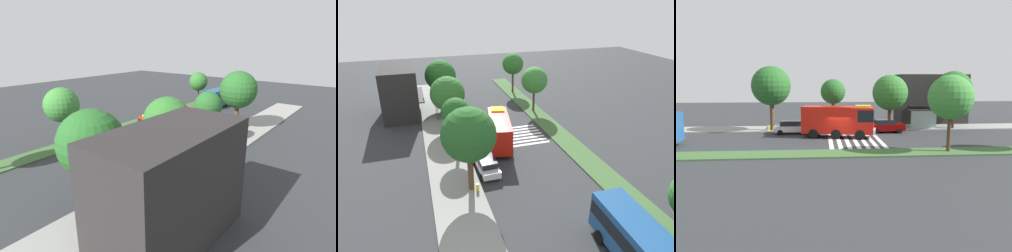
{
  "view_description": "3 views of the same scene",
  "coord_description": "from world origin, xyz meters",
  "views": [
    {
      "loc": [
        26.97,
        22.06,
        12.27
      ],
      "look_at": [
        -0.34,
        0.71,
        1.58
      ],
      "focal_mm": 29.89,
      "sensor_mm": 36.0,
      "label": 1
    },
    {
      "loc": [
        -32.38,
        10.55,
        17.37
      ],
      "look_at": [
        1.49,
        0.07,
        1.78
      ],
      "focal_mm": 32.43,
      "sensor_mm": 36.0,
      "label": 2
    },
    {
      "loc": [
        -2.0,
        -34.63,
        6.65
      ],
      "look_at": [
        0.69,
        0.97,
        1.39
      ],
      "focal_mm": 33.68,
      "sensor_mm": 36.0,
      "label": 3
    }
  ],
  "objects": [
    {
      "name": "parked_car_west",
      "position": [
        -5.41,
        4.34,
        0.85
      ],
      "size": [
        4.82,
        2.18,
        1.63
      ],
      "rotation": [
        0.0,
        0.0,
        0.03
      ],
      "color": "silver",
      "rests_on": "ground_plane"
    },
    {
      "name": "fire_truck",
      "position": [
        0.32,
        1.31,
        2.07
      ],
      "size": [
        8.72,
        4.02,
        3.76
      ],
      "rotation": [
        0.0,
        0.0,
        -0.2
      ],
      "color": "red",
      "rests_on": "ground_plane"
    },
    {
      "name": "sidewalk_tree_east",
      "position": [
        15.83,
        6.54,
        5.33
      ],
      "size": [
        4.91,
        4.91,
        7.66
      ],
      "color": "#513823",
      "rests_on": "sidewalk"
    },
    {
      "name": "sidewalk",
      "position": [
        0.0,
        7.93,
        0.07
      ],
      "size": [
        60.0,
        4.77,
        0.14
      ],
      "primitive_type": "cube",
      "color": "gray",
      "rests_on": "ground_plane"
    },
    {
      "name": "median_tree_west",
      "position": [
        9.71,
        -7.04,
        5.08
      ],
      "size": [
        4.06,
        4.06,
        6.99
      ],
      "color": "#47301E",
      "rests_on": "median_strip"
    },
    {
      "name": "bench_near_shelter",
      "position": [
        7.89,
        6.9,
        0.59
      ],
      "size": [
        1.6,
        0.5,
        0.9
      ],
      "color": "#2D472D",
      "rests_on": "sidewalk"
    },
    {
      "name": "parked_car_mid",
      "position": [
        6.31,
        4.34,
        0.87
      ],
      "size": [
        4.49,
        2.14,
        1.67
      ],
      "rotation": [
        0.0,
        0.0,
        0.01
      ],
      "color": "#720505",
      "rests_on": "ground_plane"
    },
    {
      "name": "parked_car_east",
      "position": [
        29.46,
        4.34,
        0.88
      ],
      "size": [
        4.73,
        2.11,
        1.71
      ],
      "rotation": [
        0.0,
        0.0,
        -0.02
      ],
      "color": "silver",
      "rests_on": "ground_plane"
    },
    {
      "name": "storefront_building",
      "position": [
        14.89,
        12.85,
        3.71
      ],
      "size": [
        10.16,
        5.88,
        7.43
      ],
      "color": "#282626",
      "rests_on": "ground_plane"
    },
    {
      "name": "median_tree_center",
      "position": [
        20.2,
        -7.04,
        5.42
      ],
      "size": [
        3.87,
        3.87,
        7.25
      ],
      "color": "#513823",
      "rests_on": "median_strip"
    },
    {
      "name": "sidewalk_tree_far_west",
      "position": [
        -8.25,
        6.54,
        5.84
      ],
      "size": [
        5.02,
        5.02,
        8.25
      ],
      "color": "#513823",
      "rests_on": "sidewalk"
    },
    {
      "name": "sidewalk_tree_west",
      "position": [
        -0.32,
        6.54,
        5.06
      ],
      "size": [
        3.24,
        3.24,
        6.59
      ],
      "color": "#513823",
      "rests_on": "sidewalk"
    },
    {
      "name": "street_lamp",
      "position": [
        15.86,
        6.14,
        3.59
      ],
      "size": [
        0.36,
        0.36,
        5.81
      ],
      "color": "#2D2D30",
      "rests_on": "sidewalk"
    },
    {
      "name": "bench_west_of_shelter",
      "position": [
        3.46,
        6.9,
        0.59
      ],
      "size": [
        1.6,
        0.5,
        0.9
      ],
      "color": "black",
      "rests_on": "sidewalk"
    },
    {
      "name": "fire_hydrant",
      "position": [
        -8.71,
        6.04,
        0.49
      ],
      "size": [
        0.28,
        0.28,
        0.7
      ],
      "primitive_type": "cylinder",
      "color": "gold",
      "rests_on": "sidewalk"
    },
    {
      "name": "sidewalk_tree_center",
      "position": [
        7.21,
        6.54,
        4.93
      ],
      "size": [
        4.69,
        4.69,
        7.16
      ],
      "color": "#47301E",
      "rests_on": "sidewalk"
    },
    {
      "name": "median_strip",
      "position": [
        0.0,
        -7.04,
        0.07
      ],
      "size": [
        60.0,
        3.0,
        0.14
      ],
      "primitive_type": "cube",
      "color": "#3D6033",
      "rests_on": "ground_plane"
    },
    {
      "name": "crosswalk",
      "position": [
        1.78,
        0.0,
        0.01
      ],
      "size": [
        5.85,
        9.97,
        0.01
      ],
      "color": "silver",
      "rests_on": "ground_plane"
    },
    {
      "name": "bus_stop_shelter",
      "position": [
        11.89,
        6.88,
        1.89
      ],
      "size": [
        3.5,
        1.4,
        2.46
      ],
      "color": "#4C4C51",
      "rests_on": "sidewalk"
    },
    {
      "name": "ground_plane",
      "position": [
        0.0,
        0.0,
        0.0
      ],
      "size": [
        120.0,
        120.0,
        0.0
      ],
      "primitive_type": "plane",
      "color": "#2D3033"
    }
  ]
}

